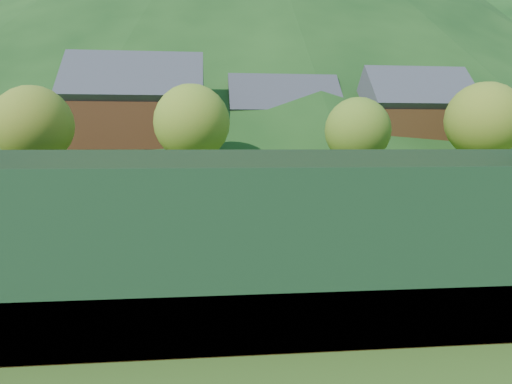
{
  "coord_description": "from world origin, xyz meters",
  "views": [
    {
      "loc": [
        -2.61,
        -18.97,
        3.38
      ],
      "look_at": [
        -0.64,
        0.0,
        1.38
      ],
      "focal_mm": 32.0,
      "sensor_mm": 36.0,
      "label": 1
    }
  ],
  "objects": [
    {
      "name": "tennis_ball_17",
      "position": [
        1.35,
        -3.03,
        0.05
      ],
      "size": [
        0.07,
        0.07,
        0.07
      ],
      "primitive_type": "sphere",
      "color": "#C1F428",
      "rests_on": "clay_court"
    },
    {
      "name": "tree_a",
      "position": [
        -16.0,
        18.0,
        4.87
      ],
      "size": [
        6.0,
        6.0,
        7.88
      ],
      "color": "#3C2718",
      "rests_on": "ground"
    },
    {
      "name": "tree_b",
      "position": [
        -4.0,
        20.0,
        5.19
      ],
      "size": [
        6.4,
        6.4,
        8.4
      ],
      "color": "#3E2719",
      "rests_on": "ground"
    },
    {
      "name": "tennis_ball_0",
      "position": [
        -1.81,
        -3.6,
        0.05
      ],
      "size": [
        0.07,
        0.07,
        0.07
      ],
      "primitive_type": "sphere",
      "color": "#C1F428",
      "rests_on": "clay_court"
    },
    {
      "name": "student_c",
      "position": [
        5.18,
        1.39,
        0.67
      ],
      "size": [
        0.68,
        0.48,
        1.29
      ],
      "primitive_type": "imported",
      "rotation": [
        0.0,
        0.0,
        3.26
      ],
      "color": "orange",
      "rests_on": "clay_court"
    },
    {
      "name": "ball_hopper",
      "position": [
        -8.67,
        -4.24,
        0.77
      ],
      "size": [
        0.57,
        0.57,
        1.0
      ],
      "color": "black",
      "rests_on": "clay_court"
    },
    {
      "name": "chalet_mid",
      "position": [
        6.0,
        34.0,
        4.99
      ],
      "size": [
        12.65,
        8.82,
        11.45
      ],
      "color": "beige",
      "rests_on": "ground"
    },
    {
      "name": "tennis_net",
      "position": [
        0.0,
        0.0,
        0.52
      ],
      "size": [
        0.1,
        12.07,
        1.1
      ],
      "color": "black",
      "rests_on": "clay_court"
    },
    {
      "name": "tennis_ball_14",
      "position": [
        -2.85,
        -1.15,
        0.05
      ],
      "size": [
        0.07,
        0.07,
        0.07
      ],
      "primitive_type": "sphere",
      "color": "#C1F428",
      "rests_on": "clay_court"
    },
    {
      "name": "tennis_ball_16",
      "position": [
        -2.54,
        -8.01,
        0.05
      ],
      "size": [
        0.07,
        0.07,
        0.07
      ],
      "primitive_type": "sphere",
      "color": "#C1F428",
      "rests_on": "clay_court"
    },
    {
      "name": "clay_court",
      "position": [
        0.0,
        0.0,
        0.01
      ],
      "size": [
        40.0,
        24.0,
        0.02
      ],
      "primitive_type": "cube",
      "color": "#B1491C",
      "rests_on": "ground"
    },
    {
      "name": "mountain_far_right",
      "position": [
        90.0,
        150.0,
        47.5
      ],
      "size": [
        260.0,
        260.0,
        95.0
      ],
      "primitive_type": "cone",
      "color": "#113312",
      "rests_on": "ground"
    },
    {
      "name": "tree_d",
      "position": [
        22.0,
        20.0,
        5.52
      ],
      "size": [
        6.8,
        6.8,
        8.93
      ],
      "color": "#432C1A",
      "rests_on": "ground"
    },
    {
      "name": "tennis_ball_10",
      "position": [
        1.34,
        -4.17,
        0.05
      ],
      "size": [
        0.07,
        0.07,
        0.07
      ],
      "primitive_type": "sphere",
      "color": "#C1F428",
      "rests_on": "clay_court"
    },
    {
      "name": "tennis_ball_5",
      "position": [
        -3.23,
        -5.48,
        0.05
      ],
      "size": [
        0.07,
        0.07,
        0.07
      ],
      "primitive_type": "sphere",
      "color": "#C1F428",
      "rests_on": "clay_court"
    },
    {
      "name": "tennis_ball_1",
      "position": [
        0.81,
        -9.1,
        0.05
      ],
      "size": [
        0.07,
        0.07,
        0.07
      ],
      "primitive_type": "sphere",
      "color": "#C1F428",
      "rests_on": "clay_court"
    },
    {
      "name": "tree_c",
      "position": [
        10.0,
        19.0,
        4.54
      ],
      "size": [
        5.6,
        5.6,
        7.35
      ],
      "color": "#42291A",
      "rests_on": "ground"
    },
    {
      "name": "student_d",
      "position": [
        6.28,
        2.09,
        0.75
      ],
      "size": [
        1.07,
        0.85,
        1.46
      ],
      "primitive_type": "imported",
      "rotation": [
        0.0,
        0.0,
        2.76
      ],
      "color": "#CA6E11",
      "rests_on": "clay_court"
    },
    {
      "name": "tennis_ball_7",
      "position": [
        3.3,
        -9.41,
        0.05
      ],
      "size": [
        0.07,
        0.07,
        0.07
      ],
      "primitive_type": "sphere",
      "color": "#C1F428",
      "rests_on": "clay_court"
    },
    {
      "name": "tennis_ball_15",
      "position": [
        -2.04,
        -5.88,
        0.05
      ],
      "size": [
        0.07,
        0.07,
        0.07
      ],
      "primitive_type": "sphere",
      "color": "#C1F428",
      "rests_on": "clay_court"
    },
    {
      "name": "student_b",
      "position": [
        4.51,
        2.92,
        0.79
      ],
      "size": [
        0.91,
        0.42,
        1.53
      ],
      "primitive_type": "imported",
      "rotation": [
        0.0,
        0.0,
        3.19
      ],
      "color": "orange",
      "rests_on": "clay_court"
    },
    {
      "name": "court_lines",
      "position": [
        0.0,
        0.0,
        0.02
      ],
      "size": [
        23.83,
        11.03,
        0.0
      ],
      "color": "white",
      "rests_on": "clay_court"
    },
    {
      "name": "coach",
      "position": [
        -3.08,
        -3.23,
        1.0
      ],
      "size": [
        0.82,
        0.66,
        1.95
      ],
      "primitive_type": "imported",
      "rotation": [
        0.0,
        0.0,
        -0.31
      ],
      "color": "#1A52AE",
      "rests_on": "clay_court"
    },
    {
      "name": "tennis_ball_2",
      "position": [
        5.38,
        -1.97,
        0.05
      ],
      "size": [
        0.07,
        0.07,
        0.07
      ],
      "primitive_type": "sphere",
      "color": "#C1F428",
      "rests_on": "clay_court"
    },
    {
      "name": "chalet_left",
      "position": [
        -10.0,
        30.0,
        5.65
      ],
      "size": [
        13.8,
        9.93,
        12.92
      ],
      "color": "beige",
      "rests_on": "ground"
    },
    {
      "name": "tennis_ball_3",
      "position": [
        1.81,
        -9.05,
        0.05
      ],
      "size": [
        0.07,
        0.07,
        0.07
      ],
      "primitive_type": "sphere",
      "color": "#C1F428",
      "rests_on": "clay_court"
    },
    {
      "name": "tennis_ball_4",
      "position": [
        -1.87,
        -5.55,
        0.05
      ],
      "size": [
        0.07,
        0.07,
        0.07
      ],
      "primitive_type": "sphere",
      "color": "#C1F428",
      "rests_on": "clay_court"
    },
    {
      "name": "tennis_ball_12",
      "position": [
        -7.68,
        -5.55,
        0.05
      ],
      "size": [
        0.07,
        0.07,
        0.07
      ],
      "primitive_type": "sphere",
      "color": "#C1F428",
      "rests_on": "clay_court"
    },
    {
      "name": "tennis_ball_13",
      "position": [
        -3.1,
        -3.83,
        0.05
      ],
      "size": [
        0.07,
        0.07,
        0.07
      ],
      "primitive_type": "sphere",
      "color": "#C1F428",
      "rests_on": "clay_court"
    },
    {
      "name": "mountain_far",
      "position": [
        10.0,
        160.0,
        55.0
      ],
      "size": [
        280.0,
        280.0,
        110.0
      ],
      "primitive_type": "cone",
      "color": "black",
      "rests_on": "ground"
    },
    {
      "name": "tennis_ball_11",
      "position": [
        -7.22,
        -3.01,
        0.05
      ],
      "size": [
        0.07,
        0.07,
        0.07
      ],
      "primitive_type": "sphere",
      "color": "#C1F428",
      "rests_on": "clay_court"
    },
    {
      "name": "ground",
      "position": [
        0.0,
        0.0,
        0.0
      ],
      "size": [
        400.0,
        400.0,
        0.0
      ],
      "primitive_type": "plane",
      "color": "#304E18",
      "rests_on": "ground"
    },
    {
      "name": "tennis_ball_9",
      "position": [
        -0.06,
        -3.28,
        0.05
      ],
      "size": [
        0.07,
        0.07,
        0.07
      ],
      "primitive_type": "sphere",
      "color": "#C1F428",
      "rests_on": "clay_court"
    },
    {
      "name": "chalet_right",
      "position": [
        20.0,
        30.0,
        5.26
      ],
      "size": [
        11.5,
        8.82,
        11.91
      ],
      "color": "beige",
      "rests_on": "ground"
    },
    {
      "name": "perimeter_fence",
      "position": [
        0.0,
        0.0,
        1.27
      ],
      "size": [
        40.4,
        24.24,
        3.0
      ],
      "color": "black",
      "rests_on": "clay_court"
    },
    {
      "name": "student_a",
      "position": [
        2.5,
        1.25,
        0.68
      ],
      "size": [
        0.69,
        0.56,
        1.32
      ],
      "primitive_type": "imported",
      "rotation": [
        0.0,
        0.0,
        3.24
      ],
      "color": "orange",
      "rests_on": "clay_court"
    }
  ]
}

